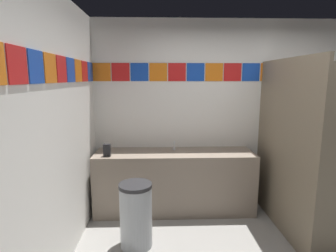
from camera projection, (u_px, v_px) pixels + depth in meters
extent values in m
cube|color=white|center=(230.00, 114.00, 3.94)|extent=(3.89, 0.08, 2.62)
cube|color=orange|center=(102.00, 72.00, 3.73)|extent=(0.25, 0.01, 0.25)
cube|color=red|center=(121.00, 72.00, 3.74)|extent=(0.25, 0.01, 0.25)
cube|color=#1947B7|center=(139.00, 72.00, 3.75)|extent=(0.25, 0.01, 0.25)
cube|color=orange|center=(158.00, 72.00, 3.76)|extent=(0.25, 0.01, 0.25)
cube|color=red|center=(177.00, 72.00, 3.77)|extent=(0.25, 0.01, 0.25)
cube|color=#1947B7|center=(196.00, 72.00, 3.78)|extent=(0.25, 0.01, 0.25)
cube|color=orange|center=(214.00, 72.00, 3.79)|extent=(0.25, 0.01, 0.25)
cube|color=red|center=(233.00, 72.00, 3.80)|extent=(0.25, 0.01, 0.25)
cube|color=#1947B7|center=(251.00, 72.00, 3.80)|extent=(0.25, 0.01, 0.25)
cube|color=orange|center=(269.00, 72.00, 3.81)|extent=(0.25, 0.01, 0.25)
cube|color=red|center=(287.00, 72.00, 3.82)|extent=(0.25, 0.01, 0.25)
cube|color=#1947B7|center=(305.00, 72.00, 3.83)|extent=(0.25, 0.01, 0.25)
cube|color=orange|center=(323.00, 72.00, 3.84)|extent=(0.25, 0.01, 0.25)
cube|color=white|center=(44.00, 141.00, 2.24)|extent=(0.08, 3.24, 2.62)
cube|color=red|center=(18.00, 65.00, 1.74)|extent=(0.01, 0.25, 0.25)
cube|color=#1947B7|center=(36.00, 67.00, 2.01)|extent=(0.01, 0.25, 0.25)
cube|color=orange|center=(50.00, 68.00, 2.27)|extent=(0.01, 0.25, 0.25)
cube|color=red|center=(62.00, 69.00, 2.54)|extent=(0.01, 0.25, 0.25)
cube|color=#1947B7|center=(71.00, 70.00, 2.81)|extent=(0.01, 0.25, 0.25)
cube|color=orange|center=(78.00, 71.00, 3.07)|extent=(0.01, 0.25, 0.25)
cube|color=red|center=(85.00, 71.00, 3.34)|extent=(0.01, 0.25, 0.25)
cube|color=#1947B7|center=(90.00, 72.00, 3.60)|extent=(0.01, 0.25, 0.25)
cube|color=gray|center=(174.00, 181.00, 3.75)|extent=(2.14, 0.57, 0.83)
cube|color=gray|center=(173.00, 150.00, 3.95)|extent=(2.14, 0.03, 0.08)
cylinder|color=white|center=(175.00, 157.00, 3.66)|extent=(0.34, 0.34, 0.10)
cylinder|color=silver|center=(174.00, 148.00, 3.78)|extent=(0.04, 0.04, 0.05)
cylinder|color=silver|center=(174.00, 144.00, 3.72)|extent=(0.02, 0.06, 0.09)
cube|color=black|center=(107.00, 150.00, 3.48)|extent=(0.09, 0.07, 0.16)
cylinder|color=black|center=(107.00, 156.00, 3.44)|extent=(0.02, 0.02, 0.03)
cube|color=#726651|center=(283.00, 146.00, 3.22)|extent=(0.04, 1.52, 2.04)
cylinder|color=silver|center=(323.00, 156.00, 2.48)|extent=(0.02, 0.02, 0.10)
cylinder|color=white|center=(316.00, 199.00, 3.69)|extent=(0.38, 0.38, 0.40)
torus|color=white|center=(317.00, 184.00, 3.65)|extent=(0.39, 0.39, 0.05)
cube|color=white|center=(309.00, 168.00, 3.83)|extent=(0.34, 0.17, 0.34)
cylinder|color=#999EA3|center=(136.00, 217.00, 2.95)|extent=(0.35, 0.35, 0.67)
cylinder|color=#262628|center=(135.00, 186.00, 2.89)|extent=(0.36, 0.36, 0.04)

